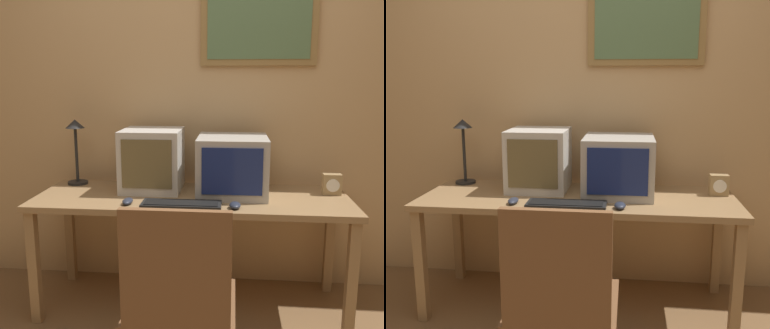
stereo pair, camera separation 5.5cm
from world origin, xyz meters
TOP-DOWN VIEW (x-y plane):
  - wall_back at (0.00, 1.51)m, footprint 8.00×0.08m
  - desk at (0.00, 1.09)m, footprint 1.88×0.65m
  - monitor_left at (-0.26, 1.22)m, footprint 0.37×0.38m
  - monitor_right at (0.24, 1.17)m, footprint 0.42×0.44m
  - keyboard_main at (-0.04, 0.86)m, footprint 0.44×0.15m
  - mouse_near_keyboard at (0.26, 0.86)m, footprint 0.06×0.10m
  - mouse_far_corner at (-0.35, 0.88)m, footprint 0.06×0.11m
  - desk_clock at (0.85, 1.20)m, footprint 0.11×0.07m
  - desk_lamp at (-0.80, 1.32)m, footprint 0.13×0.13m
  - office_chair at (0.03, 0.27)m, footprint 0.49×0.49m

SIDE VIEW (x-z plane):
  - office_chair at x=0.03m, z-range -0.08..0.86m
  - desk at x=0.00m, z-range 0.28..1.01m
  - keyboard_main at x=-0.04m, z-range 0.72..0.75m
  - mouse_far_corner at x=-0.35m, z-range 0.72..0.75m
  - mouse_near_keyboard at x=0.26m, z-range 0.72..0.76m
  - desk_clock at x=0.85m, z-range 0.72..0.85m
  - monitor_right at x=0.24m, z-range 0.72..1.08m
  - monitor_left at x=-0.26m, z-range 0.72..1.11m
  - desk_lamp at x=-0.80m, z-range 0.80..1.23m
  - wall_back at x=0.00m, z-range 0.01..2.61m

